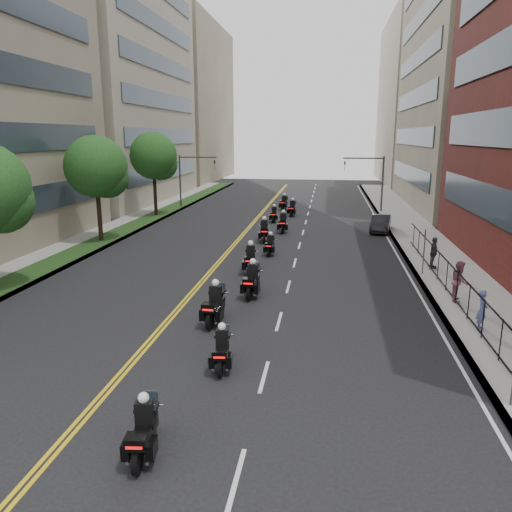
{
  "coord_description": "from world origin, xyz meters",
  "views": [
    {
      "loc": [
        5.03,
        -9.68,
        7.61
      ],
      "look_at": [
        1.43,
        15.53,
        1.44
      ],
      "focal_mm": 35.0,
      "sensor_mm": 36.0,
      "label": 1
    }
  ],
  "objects": [
    {
      "name": "building_left_far",
      "position": [
        -22.0,
        78.0,
        13.0
      ],
      "size": [
        16.0,
        28.0,
        26.0
      ],
      "primitive_type": "cube",
      "color": "#7E705C",
      "rests_on": "ground"
    },
    {
      "name": "motorcycle_1",
      "position": [
        1.72,
        5.43,
        0.62
      ],
      "size": [
        0.61,
        2.12,
        1.57
      ],
      "rotation": [
        0.0,
        0.0,
        0.11
      ],
      "color": "black",
      "rests_on": "ground"
    },
    {
      "name": "motorcycle_10",
      "position": [
        0.58,
        42.37,
        0.69
      ],
      "size": [
        0.7,
        2.35,
        1.74
      ],
      "rotation": [
        0.0,
        0.0,
        -0.13
      ],
      "color": "black",
      "rests_on": "ground"
    },
    {
      "name": "pedestrian_b",
      "position": [
        11.2,
        13.46,
        1.09
      ],
      "size": [
        0.88,
        1.04,
        1.88
      ],
      "primitive_type": "imported",
      "rotation": [
        0.0,
        0.0,
        1.37
      ],
      "color": "#874955",
      "rests_on": "sidewalk_right"
    },
    {
      "name": "motorcycle_8",
      "position": [
        0.34,
        34.66,
        0.63
      ],
      "size": [
        0.5,
        2.18,
        1.61
      ],
      "rotation": [
        0.0,
        0.0,
        0.02
      ],
      "color": "black",
      "rests_on": "ground"
    },
    {
      "name": "pedestrian_c",
      "position": [
        11.2,
        19.31,
        1.06
      ],
      "size": [
        0.62,
        1.13,
        1.83
      ],
      "primitive_type": "imported",
      "rotation": [
        0.0,
        0.0,
        1.41
      ],
      "color": "#3A3A41",
      "rests_on": "sidewalk_right"
    },
    {
      "name": "motorcycle_7",
      "position": [
        1.59,
        29.81,
        0.72
      ],
      "size": [
        0.57,
        2.45,
        1.81
      ],
      "rotation": [
        0.0,
        0.0,
        0.01
      ],
      "color": "black",
      "rests_on": "ground"
    },
    {
      "name": "motorcycle_0",
      "position": [
        0.83,
        0.55,
        0.63
      ],
      "size": [
        0.63,
        2.17,
        1.61
      ],
      "rotation": [
        0.0,
        0.0,
        0.12
      ],
      "color": "black",
      "rests_on": "ground"
    },
    {
      "name": "motorcycle_9",
      "position": [
        1.74,
        38.36,
        0.69
      ],
      "size": [
        0.64,
        2.35,
        1.73
      ],
      "rotation": [
        0.0,
        0.0,
        -0.09
      ],
      "color": "black",
      "rests_on": "ground"
    },
    {
      "name": "building_right_tan",
      "position": [
        21.48,
        48.0,
        15.0
      ],
      "size": [
        15.11,
        28.0,
        30.0
      ],
      "color": "#7E705C",
      "rests_on": "ground"
    },
    {
      "name": "sidewalk_left",
      "position": [
        -12.0,
        25.0,
        0.07
      ],
      "size": [
        4.0,
        90.0,
        0.15
      ],
      "primitive_type": "cube",
      "color": "gray",
      "rests_on": "ground"
    },
    {
      "name": "iron_fence",
      "position": [
        11.0,
        12.0,
        0.9
      ],
      "size": [
        0.05,
        28.0,
        1.5
      ],
      "color": "black",
      "rests_on": "sidewalk_right"
    },
    {
      "name": "grass_strip",
      "position": [
        -11.2,
        25.0,
        0.17
      ],
      "size": [
        2.0,
        90.0,
        0.04
      ],
      "primitive_type": "cube",
      "color": "#213C16",
      "rests_on": "sidewalk_left"
    },
    {
      "name": "motorcycle_6",
      "position": [
        0.54,
        26.08,
        0.73
      ],
      "size": [
        0.76,
        2.51,
        1.86
      ],
      "rotation": [
        0.0,
        0.0,
        0.13
      ],
      "color": "black",
      "rests_on": "ground"
    },
    {
      "name": "motorcycle_5",
      "position": [
        1.46,
        21.94,
        0.6
      ],
      "size": [
        0.48,
        2.06,
        1.52
      ],
      "rotation": [
        0.0,
        0.0,
        -0.03
      ],
      "color": "black",
      "rests_on": "ground"
    },
    {
      "name": "traffic_signal_left",
      "position": [
        -9.54,
        42.0,
        3.7
      ],
      "size": [
        4.09,
        0.2,
        5.6
      ],
      "color": "#3F3F44",
      "rests_on": "ground"
    },
    {
      "name": "building_right_far",
      "position": [
        21.5,
        78.0,
        13.0
      ],
      "size": [
        15.0,
        28.0,
        26.0
      ],
      "primitive_type": "cube",
      "color": "#A9A088",
      "rests_on": "ground"
    },
    {
      "name": "ground",
      "position": [
        0.0,
        0.0,
        0.0
      ],
      "size": [
        160.0,
        160.0,
        0.0
      ],
      "primitive_type": "plane",
      "color": "black",
      "rests_on": "ground"
    },
    {
      "name": "traffic_signal_right",
      "position": [
        9.54,
        42.0,
        3.7
      ],
      "size": [
        4.09,
        0.2,
        5.6
      ],
      "color": "#3F3F44",
      "rests_on": "ground"
    },
    {
      "name": "motorcycle_2",
      "position": [
        0.58,
        9.46,
        0.73
      ],
      "size": [
        0.61,
        2.51,
        1.85
      ],
      "rotation": [
        0.0,
        0.0,
        -0.05
      ],
      "color": "black",
      "rests_on": "ground"
    },
    {
      "name": "parked_sedan",
      "position": [
        9.4,
        31.18,
        0.67
      ],
      "size": [
        2.09,
        4.26,
        1.34
      ],
      "primitive_type": "imported",
      "rotation": [
        0.0,
        0.0,
        -0.17
      ],
      "color": "black",
      "rests_on": "ground"
    },
    {
      "name": "building_left_mid",
      "position": [
        -21.98,
        48.0,
        17.0
      ],
      "size": [
        16.11,
        28.0,
        34.0
      ],
      "color": "#A9A088",
      "rests_on": "ground"
    },
    {
      "name": "sidewalk_right",
      "position": [
        12.0,
        25.0,
        0.07
      ],
      "size": [
        4.0,
        90.0,
        0.15
      ],
      "primitive_type": "cube",
      "color": "gray",
      "rests_on": "ground"
    },
    {
      "name": "motorcycle_3",
      "position": [
        1.58,
        13.25,
        0.73
      ],
      "size": [
        0.59,
        2.49,
        1.84
      ],
      "rotation": [
        0.0,
        0.0,
        -0.04
      ],
      "color": "black",
      "rests_on": "ground"
    },
    {
      "name": "street_trees",
      "position": [
        -11.05,
        18.61,
        5.13
      ],
      "size": [
        4.4,
        38.4,
        7.98
      ],
      "color": "#311F15",
      "rests_on": "ground"
    },
    {
      "name": "pedestrian_a",
      "position": [
        11.2,
        9.86,
        0.96
      ],
      "size": [
        0.57,
        0.69,
        1.62
      ],
      "primitive_type": "imported",
      "rotation": [
        0.0,
        0.0,
        1.2
      ],
      "color": "#4A5388",
      "rests_on": "sidewalk_right"
    },
    {
      "name": "motorcycle_4",
      "position": [
        0.84,
        17.46,
        0.73
      ],
      "size": [
        0.67,
        2.49,
        1.84
      ],
      "rotation": [
        0.0,
        0.0,
        0.09
      ],
      "color": "black",
      "rests_on": "ground"
    }
  ]
}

